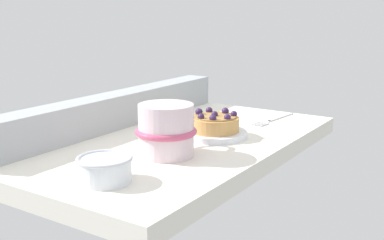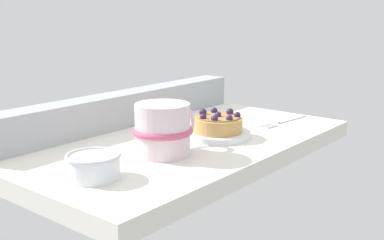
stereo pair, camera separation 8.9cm
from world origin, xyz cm
name	(u,v)px [view 1 (the left image)]	position (x,y,z in cm)	size (l,w,h in cm)	color
ground_plane	(178,146)	(0.00, 0.00, -1.63)	(68.65, 39.32, 3.26)	silver
window_rail_back	(113,111)	(0.00, 16.68, 3.51)	(67.28, 5.97, 7.02)	#9EA3A8
dessert_plate	(214,134)	(4.96, -5.32, 0.54)	(12.81, 12.81, 1.15)	silver
raspberry_tart	(215,123)	(4.98, -5.32, 2.78)	(9.60, 9.60, 4.21)	tan
coffee_mug	(167,130)	(-10.10, -4.79, 4.46)	(13.84, 10.57, 8.98)	silver
dessert_fork	(274,119)	(24.82, -9.15, 0.30)	(16.02, 3.28, 0.60)	silver
sugar_bowl	(105,168)	(-25.67, -5.04, 2.04)	(8.23, 8.23, 3.82)	silver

